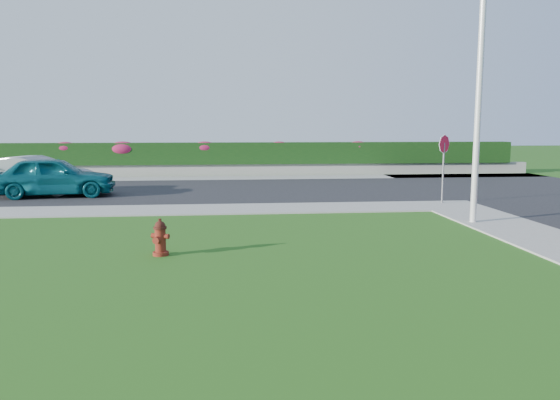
{
  "coord_description": "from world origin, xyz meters",
  "views": [
    {
      "loc": [
        -0.13,
        -7.63,
        2.56
      ],
      "look_at": [
        1.07,
        4.47,
        0.9
      ],
      "focal_mm": 35.0,
      "sensor_mm": 36.0,
      "label": 1
    }
  ],
  "objects": [
    {
      "name": "ground",
      "position": [
        0.0,
        0.0,
        0.0
      ],
      "size": [
        120.0,
        120.0,
        0.0
      ],
      "primitive_type": "plane",
      "color": "black",
      "rests_on": "ground"
    },
    {
      "name": "street_far",
      "position": [
        -5.0,
        14.0,
        0.02
      ],
      "size": [
        26.0,
        8.0,
        0.04
      ],
      "primitive_type": "cube",
      "color": "black",
      "rests_on": "ground"
    },
    {
      "name": "sidewalk_far",
      "position": [
        -6.0,
        9.0,
        0.02
      ],
      "size": [
        24.0,
        2.0,
        0.04
      ],
      "primitive_type": "cube",
      "color": "gray",
      "rests_on": "ground"
    },
    {
      "name": "curb_corner",
      "position": [
        7.0,
        9.0,
        0.02
      ],
      "size": [
        2.0,
        2.0,
        0.04
      ],
      "primitive_type": "cube",
      "color": "gray",
      "rests_on": "ground"
    },
    {
      "name": "sidewalk_beyond",
      "position": [
        -1.0,
        19.0,
        0.02
      ],
      "size": [
        34.0,
        2.0,
        0.04
      ],
      "primitive_type": "cube",
      "color": "gray",
      "rests_on": "ground"
    },
    {
      "name": "retaining_wall",
      "position": [
        -1.0,
        20.5,
        0.3
      ],
      "size": [
        34.0,
        0.4,
        0.6
      ],
      "primitive_type": "cube",
      "color": "gray",
      "rests_on": "ground"
    },
    {
      "name": "hedge",
      "position": [
        -1.0,
        20.6,
        1.15
      ],
      "size": [
        32.0,
        0.9,
        1.1
      ],
      "primitive_type": "cube",
      "color": "black",
      "rests_on": "retaining_wall"
    },
    {
      "name": "fire_hydrant",
      "position": [
        -1.45,
        3.16,
        0.35
      ],
      "size": [
        0.38,
        0.37,
        0.74
      ],
      "rotation": [
        0.0,
        0.0,
        -0.39
      ],
      "color": "#500F0C",
      "rests_on": "ground"
    },
    {
      "name": "sedan_teal",
      "position": [
        -6.26,
        12.47,
        0.76
      ],
      "size": [
        4.38,
        2.16,
        1.44
      ],
      "primitive_type": "imported",
      "rotation": [
        0.0,
        0.0,
        1.69
      ],
      "color": "#0D5965",
      "rests_on": "street_far"
    },
    {
      "name": "sedan_silver",
      "position": [
        -7.16,
        13.29,
        0.74
      ],
      "size": [
        4.46,
        2.37,
        1.4
      ],
      "primitive_type": "imported",
      "rotation": [
        0.0,
        0.0,
        1.35
      ],
      "color": "#9A9CA2",
      "rests_on": "street_far"
    },
    {
      "name": "utility_pole",
      "position": [
        6.35,
        5.99,
        3.28
      ],
      "size": [
        0.16,
        0.16,
        6.55
      ],
      "primitive_type": "cylinder",
      "color": "silver",
      "rests_on": "ground"
    },
    {
      "name": "stop_sign",
      "position": [
        6.94,
        9.54,
        1.67
      ],
      "size": [
        0.51,
        0.38,
        2.27
      ],
      "rotation": [
        0.0,
        0.0,
        0.24
      ],
      "color": "slate",
      "rests_on": "ground"
    },
    {
      "name": "flower_clump_b",
      "position": [
        -8.07,
        20.5,
        1.47
      ],
      "size": [
        1.18,
        0.76,
        0.59
      ],
      "primitive_type": "ellipsoid",
      "color": "#B51F5C",
      "rests_on": "hedge"
    },
    {
      "name": "flower_clump_c",
      "position": [
        -5.28,
        20.5,
        1.41
      ],
      "size": [
        1.46,
        0.94,
        0.73
      ],
      "primitive_type": "ellipsoid",
      "color": "#B51F5C",
      "rests_on": "hedge"
    },
    {
      "name": "flower_clump_d",
      "position": [
        -1.19,
        20.5,
        1.46
      ],
      "size": [
        1.22,
        0.78,
        0.61
      ],
      "primitive_type": "ellipsoid",
      "color": "#B51F5C",
      "rests_on": "hedge"
    },
    {
      "name": "flower_clump_e",
      "position": [
        2.62,
        20.5,
        1.49
      ],
      "size": [
        1.05,
        0.67,
        0.52
      ],
      "primitive_type": "ellipsoid",
      "color": "#B51F5C",
      "rests_on": "hedge"
    },
    {
      "name": "flower_clump_f",
      "position": [
        6.77,
        20.5,
        1.48
      ],
      "size": [
        1.1,
        0.71,
        0.55
      ],
      "primitive_type": "ellipsoid",
      "color": "#B51F5C",
      "rests_on": "hedge"
    }
  ]
}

